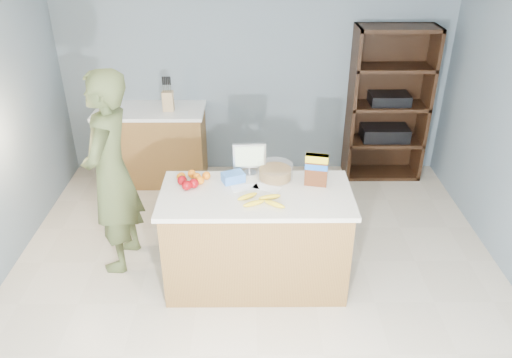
{
  "coord_description": "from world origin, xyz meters",
  "views": [
    {
      "loc": [
        -0.02,
        -3.17,
        2.93
      ],
      "look_at": [
        0.0,
        0.35,
        1.0
      ],
      "focal_mm": 35.0,
      "sensor_mm": 36.0,
      "label": 1
    }
  ],
  "objects_px": {
    "cereal_box": "(316,168)",
    "counter_peninsula": "(256,242)",
    "person": "(111,174)",
    "shelving_unit": "(387,107)",
    "tv": "(249,157)"
  },
  "relations": [
    {
      "from": "counter_peninsula",
      "to": "shelving_unit",
      "type": "relative_size",
      "value": 0.87
    },
    {
      "from": "counter_peninsula",
      "to": "shelving_unit",
      "type": "xyz_separation_m",
      "value": [
        1.55,
        2.05,
        0.45
      ]
    },
    {
      "from": "counter_peninsula",
      "to": "cereal_box",
      "type": "distance_m",
      "value": 0.82
    },
    {
      "from": "shelving_unit",
      "to": "cereal_box",
      "type": "distance_m",
      "value": 2.2
    },
    {
      "from": "shelving_unit",
      "to": "person",
      "type": "height_order",
      "value": "person"
    },
    {
      "from": "cereal_box",
      "to": "counter_peninsula",
      "type": "bearing_deg",
      "value": -165.55
    },
    {
      "from": "counter_peninsula",
      "to": "cereal_box",
      "type": "relative_size",
      "value": 5.66
    },
    {
      "from": "shelving_unit",
      "to": "cereal_box",
      "type": "relative_size",
      "value": 6.53
    },
    {
      "from": "person",
      "to": "counter_peninsula",
      "type": "bearing_deg",
      "value": 82.53
    },
    {
      "from": "person",
      "to": "cereal_box",
      "type": "relative_size",
      "value": 6.65
    },
    {
      "from": "tv",
      "to": "cereal_box",
      "type": "height_order",
      "value": "tv"
    },
    {
      "from": "tv",
      "to": "cereal_box",
      "type": "bearing_deg",
      "value": -20.49
    },
    {
      "from": "person",
      "to": "cereal_box",
      "type": "xyz_separation_m",
      "value": [
        1.73,
        -0.17,
        0.14
      ]
    },
    {
      "from": "tv",
      "to": "cereal_box",
      "type": "distance_m",
      "value": 0.58
    },
    {
      "from": "counter_peninsula",
      "to": "shelving_unit",
      "type": "height_order",
      "value": "shelving_unit"
    }
  ]
}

